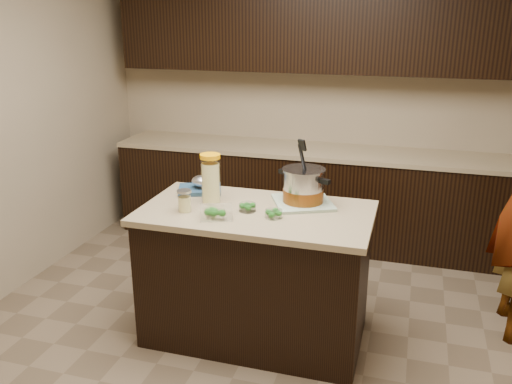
% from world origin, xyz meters
% --- Properties ---
extents(ground_plane, '(4.00, 4.00, 0.00)m').
position_xyz_m(ground_plane, '(0.00, 0.00, 0.00)').
color(ground_plane, brown).
rests_on(ground_plane, ground).
extents(room_shell, '(4.04, 4.04, 2.72)m').
position_xyz_m(room_shell, '(0.00, 0.00, 1.71)').
color(room_shell, tan).
rests_on(room_shell, ground).
extents(back_cabinets, '(3.60, 0.63, 2.33)m').
position_xyz_m(back_cabinets, '(0.00, 1.74, 0.94)').
color(back_cabinets, black).
rests_on(back_cabinets, ground).
extents(island, '(1.46, 0.81, 0.90)m').
position_xyz_m(island, '(0.00, 0.00, 0.45)').
color(island, black).
rests_on(island, ground).
extents(dish_towel, '(0.48, 0.48, 0.02)m').
position_xyz_m(dish_towel, '(0.26, 0.20, 0.91)').
color(dish_towel, '#568058').
rests_on(dish_towel, island).
extents(stock_pot, '(0.37, 0.37, 0.40)m').
position_xyz_m(stock_pot, '(0.26, 0.20, 1.01)').
color(stock_pot, '#B7B7BC').
rests_on(stock_pot, dish_towel).
extents(lemonade_pitcher, '(0.15, 0.15, 0.32)m').
position_xyz_m(lemonade_pitcher, '(-0.33, 0.06, 1.05)').
color(lemonade_pitcher, '#DAD185').
rests_on(lemonade_pitcher, island).
extents(mason_jar, '(0.10, 0.10, 0.15)m').
position_xyz_m(mason_jar, '(-0.42, -0.15, 0.97)').
color(mason_jar, '#DAD185').
rests_on(mason_jar, island).
extents(broccoli_tub_left, '(0.12, 0.12, 0.05)m').
position_xyz_m(broccoli_tub_left, '(-0.05, -0.03, 0.92)').
color(broccoli_tub_left, silver).
rests_on(broccoli_tub_left, island).
extents(broccoli_tub_right, '(0.14, 0.14, 0.05)m').
position_xyz_m(broccoli_tub_right, '(0.14, -0.10, 0.92)').
color(broccoli_tub_right, silver).
rests_on(broccoli_tub_right, island).
extents(broccoli_tub_rect, '(0.23, 0.20, 0.07)m').
position_xyz_m(broccoli_tub_rect, '(-0.19, -0.20, 0.93)').
color(broccoli_tub_rect, silver).
rests_on(broccoli_tub_rect, island).
extents(blue_tray, '(0.35, 0.32, 0.11)m').
position_xyz_m(blue_tray, '(-0.47, 0.25, 0.94)').
color(blue_tray, navy).
rests_on(blue_tray, island).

